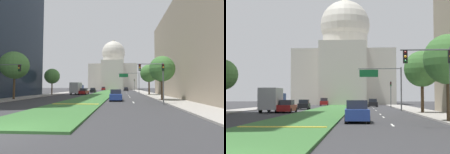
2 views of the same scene
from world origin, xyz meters
TOP-DOWN VIEW (x-y plane):
  - ground_plane at (0.00, 50.08)m, footprint 260.00×260.00m
  - grass_median at (0.00, 45.07)m, footprint 6.12×90.14m
  - median_curb_nose at (0.00, 11.81)m, footprint 5.51×0.50m
  - lane_dashes_right at (7.09, 44.31)m, footprint 0.16×54.65m
  - sidewalk_left at (-13.11, 40.06)m, footprint 4.00×90.14m
  - sidewalk_right at (13.11, 40.06)m, footprint 4.00×90.14m
  - midrise_block_right at (23.43, 23.39)m, footprint 16.65×36.62m
  - capitol_building at (0.00, 99.40)m, footprint 28.38×28.51m
  - traffic_light_near_left at (-9.77, 12.93)m, footprint 3.34×0.35m
  - traffic_light_near_right at (9.77, 13.23)m, footprint 3.34×0.35m
  - traffic_light_far_right at (10.61, 61.61)m, footprint 0.28×0.35m
  - overhead_guide_sign at (8.33, 44.67)m, footprint 6.52×0.20m
  - street_tree_left_near at (-12.17, 18.60)m, footprint 4.51×4.51m
  - street_tree_right_near at (11.72, 18.54)m, footprint 3.97×3.97m
  - street_tree_left_mid at (-12.05, 33.16)m, footprint 3.78×3.78m
  - street_tree_right_mid at (12.30, 34.81)m, footprint 4.43×4.43m
  - sedan_lead_stopped at (4.51, 18.57)m, footprint 2.05×4.43m
  - sedan_midblock at (-4.82, 37.10)m, footprint 1.89×4.62m
  - sedan_distant at (-4.76, 51.00)m, footprint 2.09×4.63m
  - sedan_far_horizon at (7.27, 68.33)m, footprint 2.05×4.54m
  - sedan_very_far at (-4.35, 80.57)m, footprint 2.11×4.17m
  - box_truck_delivery at (-6.90, 37.53)m, footprint 2.40×6.40m

SIDE VIEW (x-z plane):
  - ground_plane at x=0.00m, z-range 0.00..0.00m
  - lane_dashes_right at x=7.09m, z-range 0.00..0.01m
  - grass_median at x=0.00m, z-range 0.00..0.14m
  - sidewalk_left at x=-13.11m, z-range 0.00..0.15m
  - sidewalk_right at x=13.11m, z-range 0.00..0.15m
  - median_curb_nose at x=0.00m, z-range 0.14..0.18m
  - sedan_distant at x=-4.76m, z-range -0.05..1.58m
  - sedan_midblock at x=-4.82m, z-range -0.05..1.61m
  - sedan_far_horizon at x=7.27m, z-range -0.05..1.66m
  - sedan_lead_stopped at x=4.51m, z-range -0.06..1.70m
  - sedan_very_far at x=-4.35m, z-range -0.07..1.80m
  - box_truck_delivery at x=-6.90m, z-range 0.08..3.28m
  - traffic_light_far_right at x=10.61m, z-range 0.71..5.91m
  - traffic_light_near_left at x=-9.77m, z-range 1.20..6.40m
  - traffic_light_near_right at x=9.77m, z-range 1.20..6.40m
  - overhead_guide_sign at x=8.33m, z-range 1.44..7.94m
  - street_tree_left_mid at x=-12.05m, z-range 1.42..8.06m
  - street_tree_right_near at x=11.72m, z-range 1.46..8.41m
  - street_tree_right_mid at x=12.30m, z-range 1.61..9.31m
  - street_tree_left_near at x=-12.17m, z-range 1.71..9.68m
  - midrise_block_right at x=23.43m, z-range 0.00..18.50m
  - capitol_building at x=0.00m, z-range -4.21..27.93m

